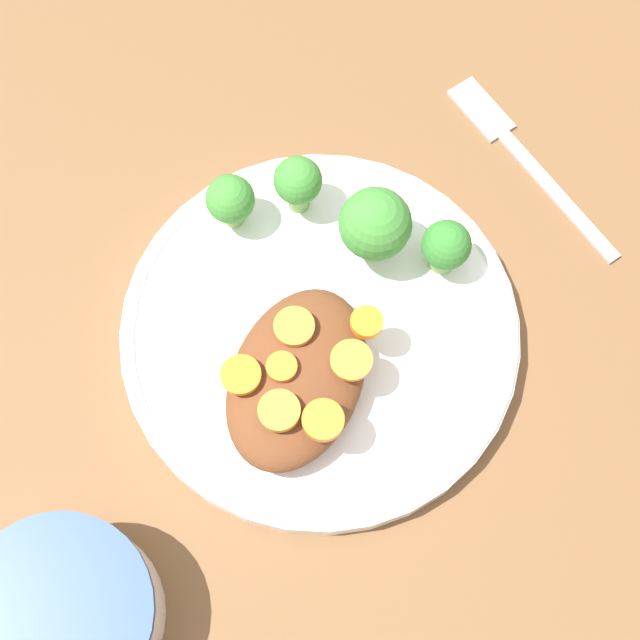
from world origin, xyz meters
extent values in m
plane|color=brown|center=(0.00, 0.00, 0.00)|extent=(4.00, 4.00, 0.00)
cylinder|color=white|center=(0.00, 0.00, 0.01)|extent=(0.27, 0.27, 0.02)
torus|color=white|center=(0.00, 0.00, 0.02)|extent=(0.26, 0.26, 0.01)
cylinder|color=white|center=(-0.22, 0.08, 0.03)|extent=(0.11, 0.11, 0.05)
cylinder|color=#2D478C|center=(-0.22, 0.08, 0.05)|extent=(0.11, 0.11, 0.01)
cylinder|color=white|center=(-0.22, 0.08, 0.04)|extent=(0.09, 0.09, 0.01)
ellipsoid|color=brown|center=(-0.04, 0.00, 0.04)|extent=(0.12, 0.08, 0.04)
cylinder|color=#7FA85B|center=(0.07, -0.01, 0.03)|extent=(0.02, 0.02, 0.03)
sphere|color=#3D8433|center=(0.07, -0.01, 0.06)|extent=(0.05, 0.05, 0.05)
cylinder|color=#759E51|center=(0.07, -0.06, 0.03)|extent=(0.02, 0.02, 0.02)
sphere|color=#337A2D|center=(0.07, -0.06, 0.05)|extent=(0.03, 0.03, 0.03)
cylinder|color=#759E51|center=(0.08, 0.05, 0.03)|extent=(0.01, 0.01, 0.02)
sphere|color=#3D8433|center=(0.08, 0.05, 0.05)|extent=(0.03, 0.03, 0.03)
cylinder|color=#7FA85B|center=(0.06, 0.08, 0.03)|extent=(0.01, 0.01, 0.02)
sphere|color=#3D8433|center=(0.06, 0.08, 0.05)|extent=(0.03, 0.03, 0.03)
cylinder|color=orange|center=(-0.07, 0.00, 0.06)|extent=(0.03, 0.03, 0.01)
cylinder|color=orange|center=(0.00, -0.03, 0.06)|extent=(0.02, 0.02, 0.01)
cylinder|color=orange|center=(-0.02, 0.01, 0.06)|extent=(0.03, 0.03, 0.00)
cylinder|color=orange|center=(-0.04, 0.01, 0.06)|extent=(0.02, 0.02, 0.00)
cylinder|color=orange|center=(-0.06, 0.03, 0.06)|extent=(0.03, 0.03, 0.00)
cylinder|color=orange|center=(-0.03, -0.03, 0.06)|extent=(0.03, 0.03, 0.00)
cylinder|color=orange|center=(-0.07, -0.03, 0.06)|extent=(0.03, 0.03, 0.01)
cube|color=#B7B7B7|center=(0.16, -0.12, 0.00)|extent=(0.08, 0.11, 0.01)
cube|color=#B7B7B7|center=(0.21, -0.05, 0.00)|extent=(0.05, 0.06, 0.01)
camera|label=1|loc=(-0.19, -0.07, 0.57)|focal=50.00mm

